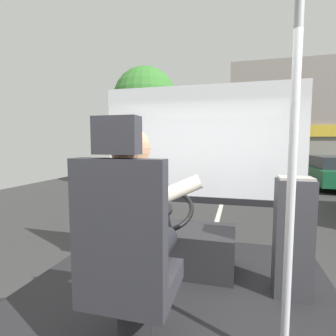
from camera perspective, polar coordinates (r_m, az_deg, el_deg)
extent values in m
cube|color=#343434|center=(10.69, 12.19, -5.21)|extent=(18.00, 44.00, 0.05)
cube|color=silver|center=(10.69, 12.19, -5.06)|extent=(0.12, 39.60, 0.00)
cube|color=black|center=(2.17, -0.52, -30.18)|extent=(2.60, 3.20, 0.06)
cylinder|color=black|center=(1.79, -7.20, -30.26)|extent=(0.20, 0.20, 0.38)
cube|color=#28282D|center=(1.66, -7.31, -23.20)|extent=(0.48, 0.48, 0.12)
cube|color=#28282D|center=(1.35, -10.65, -12.15)|extent=(0.48, 0.10, 0.66)
cube|color=#28282D|center=(1.28, -11.00, 6.93)|extent=(0.22, 0.10, 0.18)
cylinder|color=black|center=(1.70, -2.46, -17.34)|extent=(0.16, 0.48, 0.16)
cylinder|color=black|center=(1.75, -8.33, -16.59)|extent=(0.16, 0.48, 0.16)
cylinder|color=silver|center=(1.49, -7.93, -11.33)|extent=(0.33, 0.33, 0.61)
cube|color=black|center=(1.63, -5.62, -7.22)|extent=(0.06, 0.01, 0.38)
sphere|color=#A37A5B|center=(1.43, -8.15, 4.33)|extent=(0.22, 0.22, 0.22)
cylinder|color=silver|center=(1.65, -1.54, -6.39)|extent=(0.52, 0.21, 0.29)
cylinder|color=silver|center=(1.72, -8.04, -5.97)|extent=(0.52, 0.21, 0.29)
cube|color=black|center=(2.75, 2.17, -16.66)|extent=(1.10, 0.56, 0.40)
cylinder|color=black|center=(2.28, -0.05, -13.00)|extent=(0.07, 0.29, 0.42)
torus|color=black|center=(2.12, -0.86, -9.00)|extent=(0.48, 0.43, 0.27)
cylinder|color=black|center=(2.12, -0.86, -9.00)|extent=(0.13, 0.13, 0.09)
cylinder|color=#B7B7BC|center=(1.51, 25.12, -2.71)|extent=(0.04, 0.04, 2.07)
cube|color=#333338|center=(2.41, 25.35, -13.52)|extent=(0.28, 0.22, 0.95)
cube|color=#9E9993|center=(2.30, 25.85, -1.98)|extent=(0.25, 0.20, 0.02)
cube|color=silver|center=(3.35, 6.88, 5.68)|extent=(2.50, 0.01, 1.40)
cube|color=black|center=(3.43, 6.74, -6.77)|extent=(2.50, 0.08, 0.08)
cylinder|color=#4C3828|center=(11.15, -4.85, 2.97)|extent=(0.33, 0.33, 2.90)
sphere|color=#36762D|center=(11.29, -4.95, 14.66)|extent=(2.58, 2.58, 2.58)
cube|color=gray|center=(18.83, 31.74, 8.44)|extent=(11.71, 5.42, 6.34)
cube|color=#195633|center=(13.55, 32.05, -1.14)|extent=(1.99, 4.36, 0.63)
cube|color=#282D33|center=(13.25, 32.50, 1.12)|extent=(1.63, 2.40, 0.48)
cylinder|color=black|center=(14.64, 26.90, -1.69)|extent=(0.14, 0.51, 0.51)
cylinder|color=black|center=(12.03, 29.55, -3.26)|extent=(0.14, 0.51, 0.51)
cube|color=silver|center=(19.00, 28.79, 0.56)|extent=(1.77, 4.47, 0.58)
cube|color=#282D33|center=(18.71, 29.05, 2.04)|extent=(1.45, 2.46, 0.44)
cylinder|color=black|center=(20.58, 30.11, 0.02)|extent=(0.14, 0.47, 0.47)
cylinder|color=black|center=(20.20, 25.49, 0.14)|extent=(0.14, 0.47, 0.47)
cylinder|color=black|center=(17.93, 32.41, -0.81)|extent=(0.14, 0.47, 0.47)
cylinder|color=black|center=(17.49, 27.14, -0.69)|extent=(0.14, 0.47, 0.47)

